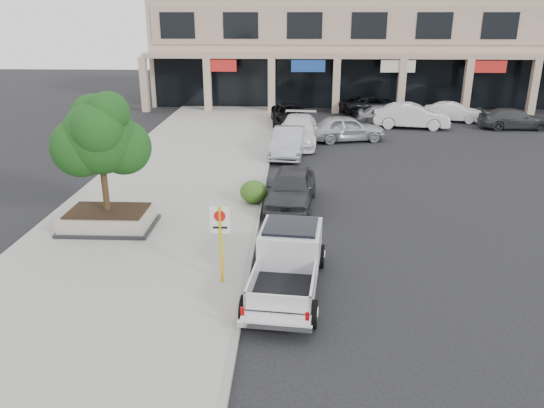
{
  "coord_description": "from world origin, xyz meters",
  "views": [
    {
      "loc": [
        -0.21,
        -14.7,
        7.39
      ],
      "look_at": [
        -0.89,
        1.5,
        1.54
      ],
      "focal_mm": 35.0,
      "sensor_mm": 36.0,
      "label": 1
    }
  ],
  "objects_px": {
    "lot_car_a": "(346,128)",
    "lot_car_b": "(411,116)",
    "lot_car_e": "(388,114)",
    "curb_car_d": "(289,115)",
    "lot_car_d": "(373,105)",
    "no_parking_sign": "(220,234)",
    "curb_car_b": "(288,142)",
    "curb_car_c": "(298,131)",
    "planter_tree": "(105,137)",
    "curb_car_a": "(291,188)",
    "lot_car_f": "(453,112)",
    "pickup_truck": "(287,265)",
    "lot_car_c": "(514,119)",
    "planter": "(109,219)"
  },
  "relations": [
    {
      "from": "curb_car_a",
      "to": "curb_car_b",
      "type": "relative_size",
      "value": 0.97
    },
    {
      "from": "no_parking_sign",
      "to": "curb_car_b",
      "type": "height_order",
      "value": "no_parking_sign"
    },
    {
      "from": "planter_tree",
      "to": "curb_car_a",
      "type": "relative_size",
      "value": 0.88
    },
    {
      "from": "curb_car_d",
      "to": "lot_car_a",
      "type": "relative_size",
      "value": 1.12
    },
    {
      "from": "planter_tree",
      "to": "curb_car_d",
      "type": "xyz_separation_m",
      "value": [
        6.08,
        19.23,
        -2.69
      ]
    },
    {
      "from": "planter_tree",
      "to": "curb_car_c",
      "type": "bearing_deg",
      "value": 63.86
    },
    {
      "from": "lot_car_c",
      "to": "lot_car_d",
      "type": "relative_size",
      "value": 0.91
    },
    {
      "from": "lot_car_a",
      "to": "lot_car_b",
      "type": "height_order",
      "value": "lot_car_b"
    },
    {
      "from": "curb_car_b",
      "to": "curb_car_d",
      "type": "distance_m",
      "value": 8.38
    },
    {
      "from": "lot_car_e",
      "to": "lot_car_f",
      "type": "distance_m",
      "value": 5.1
    },
    {
      "from": "planter",
      "to": "planter_tree",
      "type": "xyz_separation_m",
      "value": [
        0.13,
        0.15,
        2.94
      ]
    },
    {
      "from": "planter_tree",
      "to": "lot_car_a",
      "type": "bearing_deg",
      "value": 56.65
    },
    {
      "from": "lot_car_c",
      "to": "lot_car_b",
      "type": "bearing_deg",
      "value": 88.83
    },
    {
      "from": "lot_car_a",
      "to": "lot_car_e",
      "type": "relative_size",
      "value": 1.1
    },
    {
      "from": "pickup_truck",
      "to": "lot_car_a",
      "type": "xyz_separation_m",
      "value": [
        3.33,
        18.83,
        -0.03
      ]
    },
    {
      "from": "curb_car_a",
      "to": "lot_car_d",
      "type": "distance_m",
      "value": 22.08
    },
    {
      "from": "planter_tree",
      "to": "lot_car_c",
      "type": "xyz_separation_m",
      "value": [
        21.27,
        18.75,
        -2.74
      ]
    },
    {
      "from": "curb_car_b",
      "to": "lot_car_e",
      "type": "height_order",
      "value": "curb_car_b"
    },
    {
      "from": "no_parking_sign",
      "to": "lot_car_c",
      "type": "relative_size",
      "value": 0.49
    },
    {
      "from": "curb_car_b",
      "to": "curb_car_c",
      "type": "bearing_deg",
      "value": 83.9
    },
    {
      "from": "planter",
      "to": "curb_car_d",
      "type": "height_order",
      "value": "curb_car_d"
    },
    {
      "from": "lot_car_b",
      "to": "lot_car_e",
      "type": "distance_m",
      "value": 1.76
    },
    {
      "from": "pickup_truck",
      "to": "curb_car_d",
      "type": "distance_m",
      "value": 23.44
    },
    {
      "from": "curb_car_b",
      "to": "lot_car_b",
      "type": "height_order",
      "value": "lot_car_b"
    },
    {
      "from": "curb_car_a",
      "to": "no_parking_sign",
      "type": "bearing_deg",
      "value": -99.84
    },
    {
      "from": "no_parking_sign",
      "to": "lot_car_a",
      "type": "distance_m",
      "value": 19.36
    },
    {
      "from": "curb_car_c",
      "to": "lot_car_f",
      "type": "xyz_separation_m",
      "value": [
        11.2,
        7.63,
        -0.15
      ]
    },
    {
      "from": "pickup_truck",
      "to": "lot_car_a",
      "type": "bearing_deg",
      "value": 85.77
    },
    {
      "from": "no_parking_sign",
      "to": "curb_car_a",
      "type": "bearing_deg",
      "value": 74.23
    },
    {
      "from": "lot_car_a",
      "to": "lot_car_d",
      "type": "xyz_separation_m",
      "value": [
        2.87,
        9.35,
        -0.08
      ]
    },
    {
      "from": "pickup_truck",
      "to": "curb_car_c",
      "type": "relative_size",
      "value": 0.92
    },
    {
      "from": "planter_tree",
      "to": "lot_car_f",
      "type": "height_order",
      "value": "planter_tree"
    },
    {
      "from": "pickup_truck",
      "to": "lot_car_f",
      "type": "height_order",
      "value": "pickup_truck"
    },
    {
      "from": "lot_car_b",
      "to": "lot_car_e",
      "type": "height_order",
      "value": "lot_car_b"
    },
    {
      "from": "planter",
      "to": "lot_car_c",
      "type": "relative_size",
      "value": 0.68
    },
    {
      "from": "lot_car_d",
      "to": "lot_car_f",
      "type": "xyz_separation_m",
      "value": [
        5.38,
        -2.75,
        -0.04
      ]
    },
    {
      "from": "planter_tree",
      "to": "curb_car_a",
      "type": "distance_m",
      "value": 7.41
    },
    {
      "from": "pickup_truck",
      "to": "lot_car_f",
      "type": "bearing_deg",
      "value": 71.31
    },
    {
      "from": "curb_car_a",
      "to": "lot_car_b",
      "type": "xyz_separation_m",
      "value": [
        8.03,
        16.0,
        0.06
      ]
    },
    {
      "from": "lot_car_d",
      "to": "lot_car_c",
      "type": "bearing_deg",
      "value": -136.89
    },
    {
      "from": "curb_car_d",
      "to": "lot_car_d",
      "type": "xyz_separation_m",
      "value": [
        6.41,
        4.74,
        -0.01
      ]
    },
    {
      "from": "curb_car_d",
      "to": "lot_car_a",
      "type": "bearing_deg",
      "value": -56.87
    },
    {
      "from": "planter",
      "to": "curb_car_c",
      "type": "bearing_deg",
      "value": 63.66
    },
    {
      "from": "planter_tree",
      "to": "lot_car_b",
      "type": "distance_m",
      "value": 23.78
    },
    {
      "from": "no_parking_sign",
      "to": "curb_car_d",
      "type": "distance_m",
      "value": 23.33
    },
    {
      "from": "pickup_truck",
      "to": "lot_car_d",
      "type": "distance_m",
      "value": 28.85
    },
    {
      "from": "planter",
      "to": "pickup_truck",
      "type": "xyz_separation_m",
      "value": [
        6.42,
        -4.05,
        0.34
      ]
    },
    {
      "from": "no_parking_sign",
      "to": "curb_car_d",
      "type": "bearing_deg",
      "value": 85.95
    },
    {
      "from": "lot_car_f",
      "to": "curb_car_d",
      "type": "bearing_deg",
      "value": 117.26
    },
    {
      "from": "lot_car_a",
      "to": "lot_car_c",
      "type": "xyz_separation_m",
      "value": [
        11.65,
        4.13,
        -0.11
      ]
    }
  ]
}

